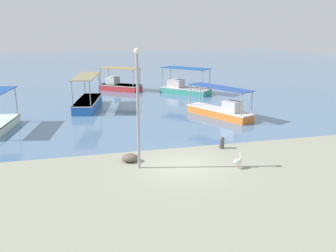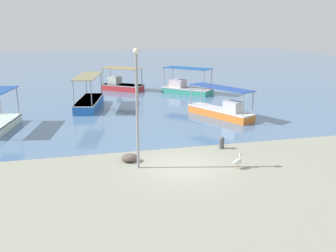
{
  "view_description": "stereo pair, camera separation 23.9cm",
  "coord_description": "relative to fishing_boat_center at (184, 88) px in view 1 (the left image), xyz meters",
  "views": [
    {
      "loc": [
        -5.4,
        -17.68,
        7.23
      ],
      "look_at": [
        0.08,
        3.55,
        1.26
      ],
      "focal_mm": 40.0,
      "sensor_mm": 36.0,
      "label": 1
    },
    {
      "loc": [
        -5.17,
        -17.74,
        7.23
      ],
      "look_at": [
        0.08,
        3.55,
        1.26
      ],
      "focal_mm": 40.0,
      "sensor_mm": 36.0,
      "label": 2
    }
  ],
  "objects": [
    {
      "name": "fishing_boat_center",
      "position": [
        0.0,
        0.0,
        0.0
      ],
      "size": [
        5.19,
        5.28,
        2.76
      ],
      "color": "teal",
      "rests_on": "harbor_water"
    },
    {
      "name": "lamp_post",
      "position": [
        -8.57,
        -20.31,
        2.83
      ],
      "size": [
        0.28,
        0.28,
        6.14
      ],
      "color": "gray",
      "rests_on": "ground"
    },
    {
      "name": "fishing_boat_far_right",
      "position": [
        -6.52,
        3.66,
        -0.0
      ],
      "size": [
        4.85,
        4.33,
        2.54
      ],
      "color": "red",
      "rests_on": "harbor_water"
    },
    {
      "name": "ground",
      "position": [
        -6.28,
        -20.69,
        -0.6
      ],
      "size": [
        120.0,
        120.0,
        0.0
      ],
      "primitive_type": "plane",
      "color": "gray"
    },
    {
      "name": "fishing_boat_near_right",
      "position": [
        -0.27,
        -11.1,
        -0.02
      ],
      "size": [
        3.95,
        6.03,
        2.42
      ],
      "color": "orange",
      "rests_on": "harbor_water"
    },
    {
      "name": "harbor_water",
      "position": [
        -6.28,
        27.31,
        -0.6
      ],
      "size": [
        110.0,
        90.0,
        0.0
      ],
      "primitive_type": "cube",
      "color": "slate",
      "rests_on": "ground"
    },
    {
      "name": "pelican",
      "position": [
        -3.6,
        -21.66,
        -0.22
      ],
      "size": [
        0.78,
        0.46,
        0.8
      ],
      "color": "#E0997A",
      "rests_on": "ground"
    },
    {
      "name": "net_pile",
      "position": [
        -8.9,
        -19.3,
        -0.38
      ],
      "size": [
        0.93,
        0.79,
        0.43
      ],
      "primitive_type": "ellipsoid",
      "color": "brown",
      "rests_on": "ground"
    },
    {
      "name": "fishing_boat_near_left",
      "position": [
        -10.45,
        -5.0,
        -0.02
      ],
      "size": [
        2.99,
        6.38,
        2.9
      ],
      "color": "blue",
      "rests_on": "harbor_water"
    },
    {
      "name": "mooring_bollard",
      "position": [
        -3.18,
        -18.42,
        -0.21
      ],
      "size": [
        0.31,
        0.31,
        0.74
      ],
      "color": "#47474C",
      "rests_on": "ground"
    }
  ]
}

